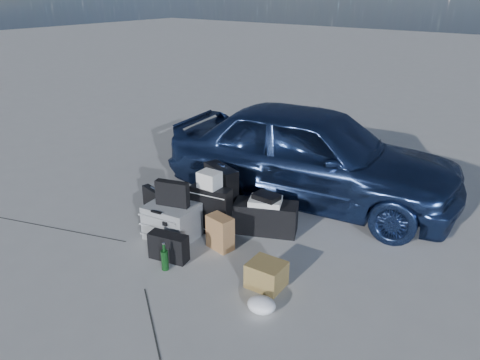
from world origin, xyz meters
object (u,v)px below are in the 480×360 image
(briefcase, at_px, (154,201))
(suitcase_right, at_px, (211,210))
(green_bottle, at_px, (165,257))
(pelican_case, at_px, (172,221))
(car, at_px, (311,154))
(cardboard_box, at_px, (266,275))
(suitcase_left, at_px, (221,192))
(duffel_bag, at_px, (266,218))

(briefcase, bearing_deg, suitcase_right, 16.26)
(briefcase, xyz_separation_m, green_bottle, (1.10, -0.88, -0.02))
(pelican_case, distance_m, green_bottle, 0.73)
(pelican_case, relative_size, briefcase, 1.31)
(pelican_case, relative_size, suitcase_right, 0.96)
(pelican_case, height_order, briefcase, pelican_case)
(car, height_order, briefcase, car)
(car, height_order, pelican_case, car)
(cardboard_box, bearing_deg, suitcase_right, 155.96)
(car, distance_m, briefcase, 2.26)
(briefcase, xyz_separation_m, cardboard_box, (2.15, -0.47, -0.04))
(suitcase_left, bearing_deg, cardboard_box, -15.63)
(suitcase_left, height_order, suitcase_right, suitcase_left)
(suitcase_left, distance_m, cardboard_box, 1.67)
(briefcase, distance_m, cardboard_box, 2.20)
(suitcase_right, distance_m, duffel_bag, 0.68)
(pelican_case, xyz_separation_m, duffel_bag, (0.83, 0.79, -0.02))
(briefcase, bearing_deg, green_bottle, -26.18)
(pelican_case, distance_m, suitcase_left, 0.81)
(car, xyz_separation_m, duffel_bag, (0.04, -1.18, -0.50))
(suitcase_right, relative_size, duffel_bag, 0.78)
(suitcase_right, relative_size, cardboard_box, 1.70)
(pelican_case, height_order, cardboard_box, pelican_case)
(car, bearing_deg, duffel_bag, 173.44)
(pelican_case, relative_size, duffel_bag, 0.75)
(car, xyz_separation_m, suitcase_left, (-0.66, -1.19, -0.34))
(cardboard_box, bearing_deg, green_bottle, -158.28)
(cardboard_box, bearing_deg, briefcase, 167.76)
(duffel_bag, distance_m, cardboard_box, 1.16)
(suitcase_left, height_order, cardboard_box, suitcase_left)
(car, height_order, duffel_bag, car)
(pelican_case, distance_m, duffel_bag, 1.15)
(green_bottle, bearing_deg, briefcase, 141.30)
(car, relative_size, cardboard_box, 11.32)
(pelican_case, distance_m, suitcase_right, 0.49)
(car, distance_m, suitcase_left, 1.40)
(green_bottle, bearing_deg, duffel_bag, 74.19)
(suitcase_right, distance_m, cardboard_box, 1.31)
(pelican_case, xyz_separation_m, cardboard_box, (1.49, -0.16, -0.08))
(cardboard_box, distance_m, green_bottle, 1.13)
(car, height_order, cardboard_box, car)
(pelican_case, distance_m, cardboard_box, 1.50)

